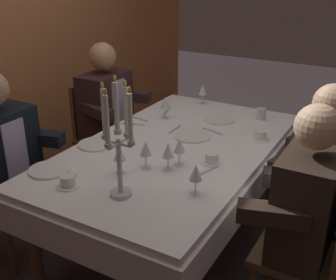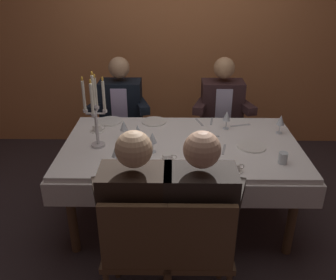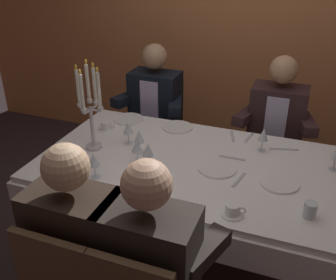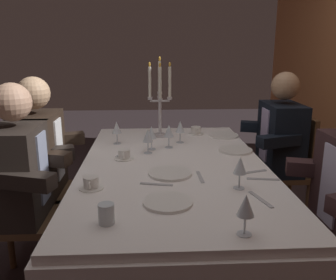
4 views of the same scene
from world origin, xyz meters
name	(u,v)px [view 3 (image 3 of 4)]	position (x,y,z in m)	size (l,w,h in m)	color
ground_plane	(188,250)	(0.00, 0.00, 0.00)	(12.00, 12.00, 0.00)	#33292B
back_wall	(247,18)	(0.00, 1.66, 1.35)	(6.00, 0.12, 2.70)	#C87846
dining_table	(190,177)	(0.00, 0.00, 0.62)	(1.94, 1.14, 0.74)	white
candelabra	(90,108)	(-0.66, -0.06, 1.03)	(0.19, 0.19, 0.61)	silver
dinner_plate_0	(129,119)	(-0.65, 0.44, 0.75)	(0.23, 0.23, 0.01)	white
dinner_plate_1	(177,127)	(-0.24, 0.43, 0.75)	(0.23, 0.23, 0.01)	white
dinner_plate_2	(217,168)	(0.18, -0.03, 0.75)	(0.24, 0.24, 0.01)	white
dinner_plate_3	(279,183)	(0.56, -0.06, 0.75)	(0.23, 0.23, 0.01)	white
wine_glass_0	(139,137)	(-0.35, -0.01, 0.85)	(0.07, 0.07, 0.16)	silver
wine_glass_1	(137,146)	(-0.31, -0.13, 0.85)	(0.07, 0.07, 0.16)	silver
wine_glass_3	(148,150)	(-0.22, -0.15, 0.85)	(0.07, 0.07, 0.16)	silver
wine_glass_4	(94,160)	(-0.47, -0.38, 0.85)	(0.07, 0.07, 0.16)	silver
wine_glass_5	(128,128)	(-0.47, 0.08, 0.85)	(0.07, 0.07, 0.16)	silver
wine_glass_6	(263,135)	(0.40, 0.30, 0.86)	(0.07, 0.07, 0.16)	silver
water_tumbler_0	(310,210)	(0.73, -0.32, 0.78)	(0.07, 0.07, 0.08)	silver
coffee_cup_0	(107,126)	(-0.73, 0.23, 0.77)	(0.13, 0.12, 0.06)	white
coffee_cup_1	(233,210)	(0.36, -0.44, 0.77)	(0.13, 0.12, 0.06)	white
coffee_cup_2	(157,179)	(-0.11, -0.30, 0.77)	(0.13, 0.12, 0.06)	white
knife_0	(284,149)	(0.54, 0.37, 0.74)	(0.19, 0.02, 0.01)	#B7B7BC
spoon_1	(232,158)	(0.24, 0.13, 0.74)	(0.17, 0.02, 0.01)	#B7B7BC
spoon_2	(239,180)	(0.33, -0.11, 0.74)	(0.17, 0.02, 0.01)	#B7B7BC
spoon_3	(233,136)	(0.18, 0.44, 0.74)	(0.17, 0.02, 0.01)	#B7B7BC
fork_4	(249,138)	(0.29, 0.46, 0.74)	(0.17, 0.02, 0.01)	#B7B7BC
fork_5	(138,181)	(-0.22, -0.33, 0.74)	(0.17, 0.02, 0.01)	#B7B7BC
seated_diner_0	(156,101)	(-0.60, 0.89, 0.74)	(0.63, 0.48, 1.24)	brown
seated_diner_1	(75,241)	(-0.28, -0.89, 0.74)	(0.63, 0.48, 1.24)	brown
seated_diner_2	(148,261)	(0.09, -0.89, 0.74)	(0.63, 0.48, 1.24)	brown
seated_diner_3	(277,118)	(0.43, 0.89, 0.74)	(0.63, 0.48, 1.24)	brown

